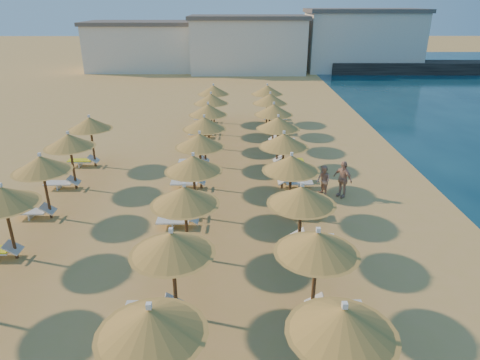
{
  "coord_description": "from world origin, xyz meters",
  "views": [
    {
      "loc": [
        -0.45,
        -14.58,
        9.13
      ],
      "look_at": [
        -0.36,
        4.0,
        1.3
      ],
      "focal_mm": 32.0,
      "sensor_mm": 36.0,
      "label": 1
    }
  ],
  "objects_px": {
    "jetty": "(441,67)",
    "beachgoer_b": "(323,181)",
    "beachgoer_c": "(342,179)",
    "parasol_row_west": "(193,165)",
    "parasol_row_east": "(291,164)"
  },
  "relations": [
    {
      "from": "jetty",
      "to": "beachgoer_b",
      "type": "height_order",
      "value": "beachgoer_b"
    },
    {
      "from": "jetty",
      "to": "beachgoer_c",
      "type": "height_order",
      "value": "beachgoer_c"
    },
    {
      "from": "jetty",
      "to": "beachgoer_c",
      "type": "xyz_separation_m",
      "value": [
        -22.31,
        -39.53,
        0.19
      ]
    },
    {
      "from": "jetty",
      "to": "parasol_row_west",
      "type": "height_order",
      "value": "parasol_row_west"
    },
    {
      "from": "beachgoer_b",
      "to": "parasol_row_east",
      "type": "bearing_deg",
      "value": -60.23
    },
    {
      "from": "parasol_row_east",
      "to": "beachgoer_c",
      "type": "distance_m",
      "value": 4.02
    },
    {
      "from": "parasol_row_east",
      "to": "beachgoer_b",
      "type": "xyz_separation_m",
      "value": [
        1.96,
        2.37,
        -1.78
      ]
    },
    {
      "from": "jetty",
      "to": "parasol_row_west",
      "type": "relative_size",
      "value": 0.85
    },
    {
      "from": "jetty",
      "to": "beachgoer_b",
      "type": "distance_m",
      "value": 45.76
    },
    {
      "from": "jetty",
      "to": "parasol_row_west",
      "type": "distance_m",
      "value": 51.15
    },
    {
      "from": "parasol_row_west",
      "to": "beachgoer_b",
      "type": "height_order",
      "value": "parasol_row_west"
    },
    {
      "from": "parasol_row_east",
      "to": "parasol_row_west",
      "type": "bearing_deg",
      "value": 180.0
    },
    {
      "from": "parasol_row_east",
      "to": "parasol_row_west",
      "type": "relative_size",
      "value": 1.0
    },
    {
      "from": "parasol_row_west",
      "to": "jetty",
      "type": "bearing_deg",
      "value": 54.85
    },
    {
      "from": "jetty",
      "to": "beachgoer_b",
      "type": "xyz_separation_m",
      "value": [
        -23.24,
        -39.42,
        0.04
      ]
    }
  ]
}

